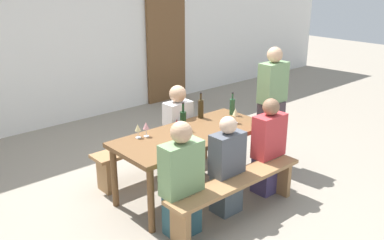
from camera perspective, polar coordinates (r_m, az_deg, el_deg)
ground_plane at (r=5.06m, az=0.00°, el=-9.66°), size 24.00×24.00×0.00m
back_wall at (r=7.31m, az=-17.84°, el=11.76°), size 14.00×0.20×3.20m
wooden_door at (r=8.36m, az=-3.46°, el=9.67°), size 0.90×0.06×2.10m
tasting_table at (r=4.77m, az=0.00°, el=-2.67°), size 1.81×0.79×0.75m
bench_near at (r=4.46m, az=5.98°, el=-8.96°), size 1.71×0.30×0.45m
bench_far at (r=5.40m, az=-4.89°, el=-3.69°), size 1.71×0.30×0.45m
wine_bottle_0 at (r=5.19m, az=1.18°, el=1.58°), size 0.07×0.07×0.32m
wine_bottle_1 at (r=5.33m, az=5.42°, el=1.84°), size 0.07×0.07×0.29m
wine_bottle_2 at (r=4.81m, az=-1.24°, el=0.03°), size 0.07×0.07×0.32m
wine_glass_0 at (r=4.62m, az=-6.19°, el=-0.83°), size 0.07×0.07×0.17m
wine_glass_1 at (r=4.60m, az=-7.28°, el=-1.09°), size 0.07×0.07×0.16m
wine_glass_2 at (r=4.66m, az=-2.06°, el=-0.48°), size 0.06×0.06×0.18m
wine_glass_3 at (r=4.37m, az=-0.22°, el=-1.71°), size 0.08×0.08×0.19m
wine_glass_4 at (r=5.02m, az=5.84°, el=1.03°), size 0.07×0.07×0.19m
seated_guest_near_0 at (r=4.08m, az=-1.40°, el=-8.40°), size 0.42×0.24×1.17m
seated_guest_near_1 at (r=4.48m, az=4.70°, el=-6.48°), size 0.37×0.24×1.08m
seated_guest_near_2 at (r=4.94m, az=10.19°, el=-3.86°), size 0.39×0.24×1.13m
seated_guest_far_0 at (r=5.35m, az=-1.87°, el=-1.47°), size 0.34×0.24×1.14m
standing_host at (r=5.57m, az=10.58°, el=1.33°), size 0.38×0.24×1.58m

